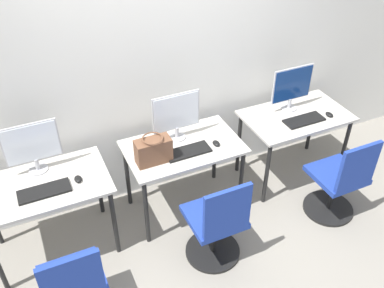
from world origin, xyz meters
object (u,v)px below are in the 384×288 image
object	(u,v)px
monitor_left	(32,146)
office_chair_center	(217,226)
keyboard_center	(188,151)
office_chair_right	(339,184)
mouse_left	(78,179)
mouse_center	(216,143)
monitor_right	(292,87)
monitor_center	(176,115)
handbag	(153,150)
keyboard_left	(44,191)
keyboard_right	(304,120)
mouse_right	(329,114)

from	to	relation	value
monitor_left	office_chair_center	distance (m)	1.63
keyboard_center	office_chair_right	xyz separation A→B (m)	(1.27, -0.58, -0.38)
mouse_left	mouse_center	distance (m)	1.23
mouse_left	monitor_right	distance (m)	2.19
monitor_center	mouse_left	bearing A→B (deg)	-167.43
monitor_center	office_chair_right	bearing A→B (deg)	-33.01
handbag	monitor_center	bearing A→B (deg)	37.02
keyboard_left	office_chair_center	size ratio (longest dim) A/B	0.44
monitor_center	office_chair_right	distance (m)	1.63
keyboard_right	office_chair_right	size ratio (longest dim) A/B	0.44
monitor_left	office_chair_center	size ratio (longest dim) A/B	0.49
keyboard_left	handbag	bearing A→B (deg)	0.22
mouse_right	keyboard_left	bearing A→B (deg)	178.95
monitor_right	keyboard_right	distance (m)	0.35
keyboard_left	keyboard_center	xyz separation A→B (m)	(1.22, -0.01, 0.00)
mouse_left	keyboard_center	size ratio (longest dim) A/B	0.22
monitor_left	monitor_right	distance (m)	2.44
monitor_left	handbag	distance (m)	0.96
keyboard_left	monitor_right	world-z (taller)	monitor_right
mouse_center	mouse_right	world-z (taller)	same
office_chair_right	keyboard_center	bearing A→B (deg)	155.40
office_chair_center	mouse_right	world-z (taller)	office_chair_center
keyboard_right	keyboard_center	bearing A→B (deg)	179.19
keyboard_right	keyboard_left	bearing A→B (deg)	179.47
mouse_left	office_chair_right	world-z (taller)	office_chair_right
mouse_left	mouse_right	xyz separation A→B (m)	(2.45, -0.08, 0.00)
monitor_right	mouse_right	xyz separation A→B (m)	(0.28, -0.28, -0.23)
office_chair_center	mouse_center	bearing A→B (deg)	64.69
keyboard_left	monitor_center	distance (m)	1.26
monitor_center	mouse_right	distance (m)	1.54
monitor_center	mouse_right	xyz separation A→B (m)	(1.50, -0.29, -0.23)
mouse_center	monitor_center	bearing A→B (deg)	138.22
mouse_left	monitor_center	size ratio (longest dim) A/B	0.20
monitor_left	mouse_center	xyz separation A→B (m)	(1.49, -0.30, -0.23)
monitor_left	handbag	world-z (taller)	monitor_left
mouse_right	monitor_center	bearing A→B (deg)	169.13
monitor_center	mouse_center	size ratio (longest dim) A/B	5.01
monitor_left	keyboard_center	world-z (taller)	monitor_left
keyboard_right	office_chair_right	world-z (taller)	office_chair_right
mouse_right	office_chair_center	bearing A→B (deg)	-160.39
office_chair_right	mouse_center	bearing A→B (deg)	149.80
keyboard_center	mouse_center	xyz separation A→B (m)	(0.28, -0.00, 0.01)
office_chair_center	handbag	size ratio (longest dim) A/B	3.04
office_chair_center	keyboard_right	xyz separation A→B (m)	(1.21, 0.56, 0.38)
keyboard_left	keyboard_right	size ratio (longest dim) A/B	1.00
monitor_center	monitor_right	distance (m)	1.22
office_chair_right	mouse_left	bearing A→B (deg)	164.57
keyboard_center	office_chair_right	size ratio (longest dim) A/B	0.44
monitor_center	monitor_right	world-z (taller)	same
mouse_left	keyboard_center	world-z (taller)	mouse_left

